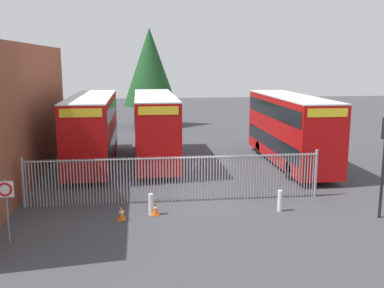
% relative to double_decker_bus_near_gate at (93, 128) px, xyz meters
% --- Properties ---
extents(ground_plane, '(100.00, 100.00, 0.00)m').
position_rel_double_decker_bus_near_gate_xyz_m(ground_plane, '(5.82, 0.03, -2.42)').
color(ground_plane, '#3D3D42').
extents(palisade_fence, '(13.93, 0.14, 2.35)m').
position_rel_double_decker_bus_near_gate_xyz_m(palisade_fence, '(4.53, -7.97, -1.24)').
color(palisade_fence, gray).
rests_on(palisade_fence, ground).
extents(double_decker_bus_near_gate, '(2.54, 10.81, 4.42)m').
position_rel_double_decker_bus_near_gate_xyz_m(double_decker_bus_near_gate, '(0.00, 0.00, 0.00)').
color(double_decker_bus_near_gate, '#B70C0C').
rests_on(double_decker_bus_near_gate, ground).
extents(double_decker_bus_behind_fence_left, '(2.54, 10.81, 4.42)m').
position_rel_double_decker_bus_near_gate_xyz_m(double_decker_bus_behind_fence_left, '(12.37, -1.44, 0.00)').
color(double_decker_bus_behind_fence_left, '#B70C0C').
rests_on(double_decker_bus_behind_fence_left, ground).
extents(double_decker_bus_behind_fence_right, '(2.54, 10.81, 4.42)m').
position_rel_double_decker_bus_near_gate_xyz_m(double_decker_bus_behind_fence_right, '(3.93, 0.53, 0.00)').
color(double_decker_bus_behind_fence_right, '#B70C0C').
rests_on(double_decker_bus_behind_fence_right, ground).
extents(bollard_near_left, '(0.20, 0.20, 0.95)m').
position_rel_double_decker_bus_near_gate_xyz_m(bollard_near_left, '(3.33, -9.64, -1.95)').
color(bollard_near_left, silver).
rests_on(bollard_near_left, ground).
extents(bollard_center_front, '(0.20, 0.20, 0.95)m').
position_rel_double_decker_bus_near_gate_xyz_m(bollard_center_front, '(9.02, -9.85, -1.95)').
color(bollard_center_front, silver).
rests_on(bollard_center_front, ground).
extents(traffic_cone_by_gate, '(0.34, 0.34, 0.59)m').
position_rel_double_decker_bus_near_gate_xyz_m(traffic_cone_by_gate, '(2.08, -10.11, -2.13)').
color(traffic_cone_by_gate, orange).
rests_on(traffic_cone_by_gate, ground).
extents(traffic_cone_mid_forecourt, '(0.34, 0.34, 0.59)m').
position_rel_double_decker_bus_near_gate_xyz_m(traffic_cone_mid_forecourt, '(3.51, -9.68, -2.13)').
color(traffic_cone_mid_forecourt, orange).
rests_on(traffic_cone_mid_forecourt, ground).
extents(speed_limit_sign_post, '(0.60, 0.14, 2.40)m').
position_rel_double_decker_bus_near_gate_xyz_m(speed_limit_sign_post, '(-1.94, -11.99, -0.65)').
color(speed_limit_sign_post, slate).
rests_on(speed_limit_sign_post, ground).
extents(tree_tall_back, '(5.35, 5.35, 9.76)m').
position_rel_double_decker_bus_near_gate_xyz_m(tree_tall_back, '(4.12, 16.66, 3.51)').
color(tree_tall_back, '#4C3823').
rests_on(tree_tall_back, ground).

